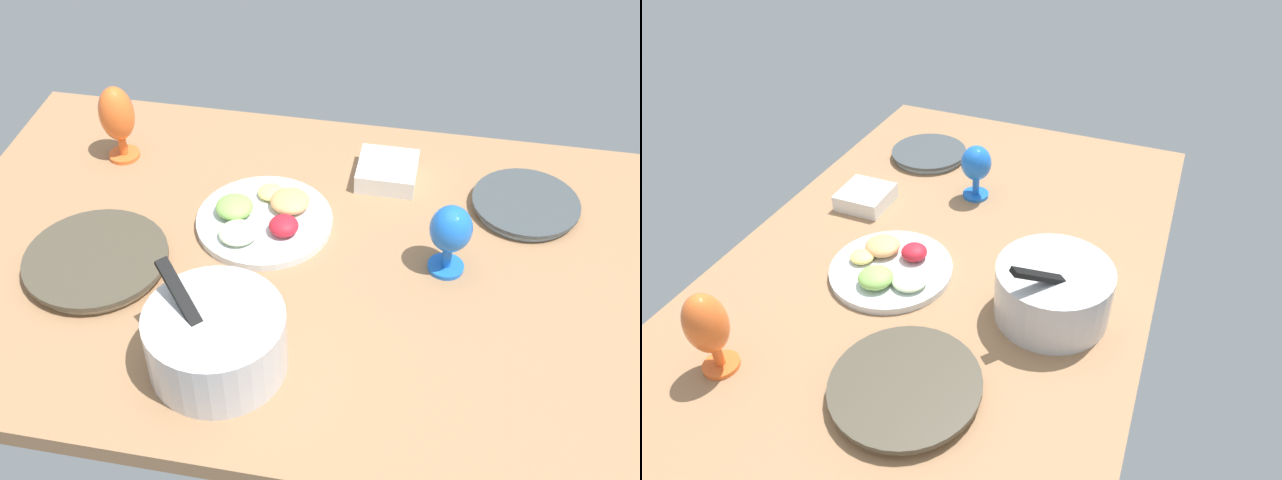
{
  "view_description": "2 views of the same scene",
  "coord_description": "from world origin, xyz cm",
  "views": [
    {
      "loc": [
        -26.82,
        121.99,
        118.8
      ],
      "look_at": [
        -4.09,
        2.06,
        7.95
      ],
      "focal_mm": 45.82,
      "sensor_mm": 36.0,
      "label": 1
    },
    {
      "loc": [
        104.13,
        47.48,
        91.33
      ],
      "look_at": [
        1.5,
        5.61,
        7.95
      ],
      "focal_mm": 32.32,
      "sensor_mm": 36.0,
      "label": 2
    }
  ],
  "objects": [
    {
      "name": "hurricane_glass_orange",
      "position": [
        50.08,
        -27.57,
        11.58
      ],
      "size": [
        8.32,
        8.32,
        19.35
      ],
      "color": "orange",
      "rests_on": "ground_plane"
    },
    {
      "name": "dinner_plate_left",
      "position": [
        -45.99,
        -25.33,
        1.29
      ],
      "size": [
        24.09,
        24.09,
        2.49
      ],
      "color": "silver",
      "rests_on": "ground_plane"
    },
    {
      "name": "square_bowl_white",
      "position": [
        -13.98,
        -30.47,
        2.59
      ],
      "size": [
        13.64,
        13.64,
        4.66
      ],
      "color": "white",
      "rests_on": "ground_plane"
    },
    {
      "name": "hurricane_glass_blue",
      "position": [
        -29.83,
        -2.82,
        10.1
      ],
      "size": [
        8.66,
        8.66,
        16.09
      ],
      "color": "blue",
      "rests_on": "ground_plane"
    },
    {
      "name": "fruit_platter",
      "position": [
        10.68,
        -9.47,
        1.83
      ],
      "size": [
        30.06,
        30.06,
        5.58
      ],
      "color": "silver",
      "rests_on": "ground_plane"
    },
    {
      "name": "ground_plane",
      "position": [
        0.0,
        0.0,
        -2.0
      ],
      "size": [
        160.0,
        104.0,
        4.0
      ],
      "primitive_type": "cube",
      "color": "#99704C"
    },
    {
      "name": "mixing_bowl",
      "position": [
        9.63,
        30.45,
        6.98
      ],
      "size": [
        25.68,
        25.68,
        19.31
      ],
      "color": "silver",
      "rests_on": "ground_plane"
    },
    {
      "name": "dinner_plate_right",
      "position": [
        41.68,
        10.22,
        1.61
      ],
      "size": [
        30.0,
        30.0,
        3.09
      ],
      "color": "beige",
      "rests_on": "ground_plane"
    }
  ]
}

